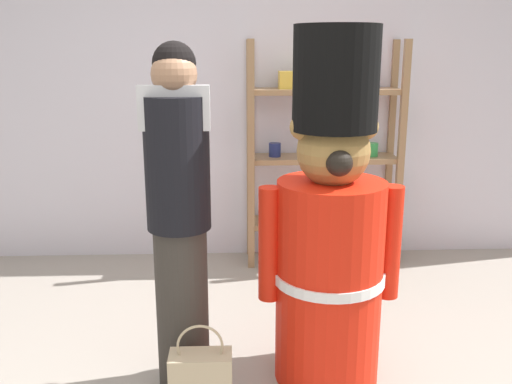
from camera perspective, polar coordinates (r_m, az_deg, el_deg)
The scene contains 5 objects.
back_wall at distance 4.46m, azimuth -1.47°, elevation 9.87°, with size 6.40×0.12×2.60m, color silver.
merchandise_shelf at distance 4.35m, azimuth 6.84°, elevation 4.20°, with size 1.18×0.35×1.73m.
teddy_bear_guard at distance 2.76m, azimuth 7.62°, elevation -4.43°, with size 0.71×0.55×1.77m.
person_shopper at distance 2.66m, azimuth -7.89°, elevation -2.28°, with size 0.32×0.30×1.70m.
shopping_bag at distance 2.73m, azimuth -5.65°, elevation -18.87°, with size 0.29×0.14×0.46m.
Camera 1 is at (-0.07, -2.24, 1.66)m, focal length 39.04 mm.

